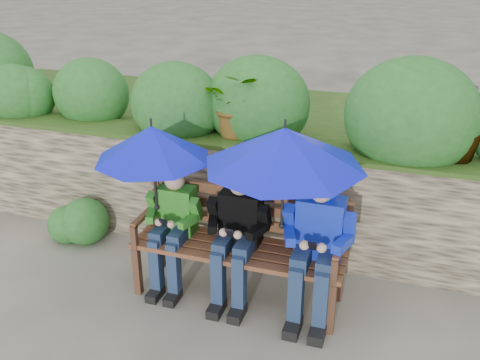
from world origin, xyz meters
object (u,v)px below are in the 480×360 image
(boy_left, at_px, (173,222))
(boy_right, at_px, (318,234))
(boy_middle, at_px, (237,230))
(umbrella_left, at_px, (152,143))
(park_bench, at_px, (241,238))
(umbrella_right, at_px, (284,147))

(boy_left, xyz_separation_m, boy_right, (1.15, 0.00, 0.09))
(boy_middle, distance_m, umbrella_left, 0.92)
(park_bench, xyz_separation_m, boy_right, (0.61, -0.07, 0.17))
(boy_right, height_order, umbrella_left, umbrella_left)
(umbrella_left, bearing_deg, umbrella_right, -1.28)
(boy_right, distance_m, umbrella_right, 0.70)
(boy_left, bearing_deg, boy_right, 0.06)
(park_bench, distance_m, boy_right, 0.64)
(boy_middle, bearing_deg, park_bench, 86.41)
(park_bench, bearing_deg, boy_right, -6.20)
(umbrella_right, bearing_deg, boy_left, 178.17)
(boy_left, bearing_deg, umbrella_left, -177.56)
(boy_left, height_order, umbrella_left, umbrella_left)
(park_bench, relative_size, boy_left, 1.63)
(boy_right, distance_m, umbrella_left, 1.40)
(boy_middle, distance_m, boy_right, 0.62)
(umbrella_right, bearing_deg, umbrella_left, 178.72)
(boy_left, distance_m, umbrella_left, 0.66)
(umbrella_right, bearing_deg, boy_right, 6.39)
(boy_middle, bearing_deg, umbrella_left, -179.97)
(park_bench, xyz_separation_m, umbrella_right, (0.34, -0.10, 0.82))
(boy_right, height_order, umbrella_right, umbrella_right)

